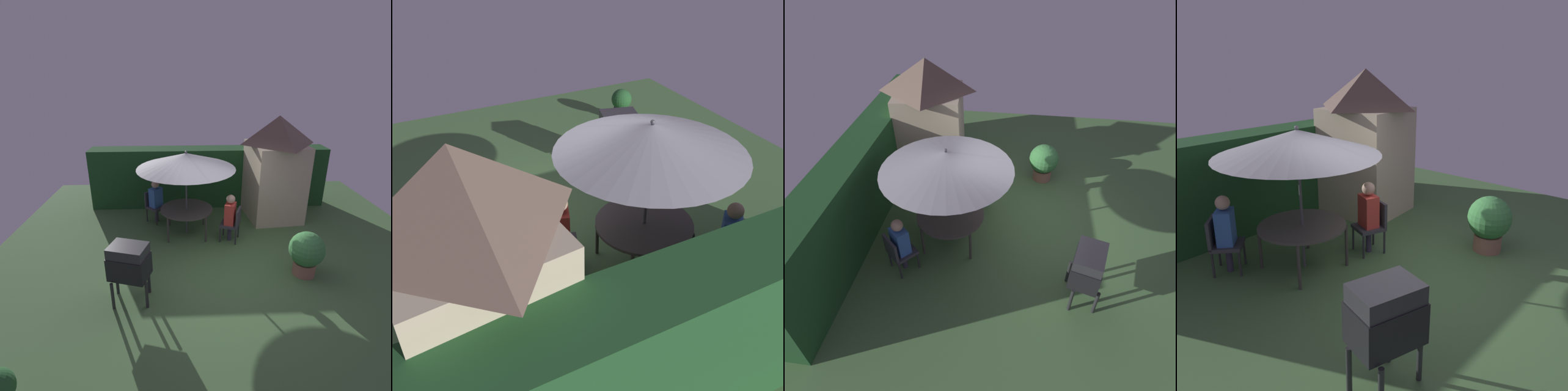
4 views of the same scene
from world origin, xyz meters
TOP-DOWN VIEW (x-y plane):
  - ground_plane at (0.00, 0.00)m, footprint 11.00×11.00m
  - hedge_backdrop at (0.00, 3.50)m, footprint 7.43×0.78m
  - garden_shed at (1.82, 2.44)m, footprint 1.69×1.80m
  - patio_table at (-0.75, 1.45)m, footprint 1.38×1.38m
  - patio_umbrella at (-0.75, 1.45)m, footprint 2.49×2.49m
  - bbq_grill at (-1.85, -1.16)m, footprint 0.81×0.67m
  - chair_near_shed at (0.42, 1.01)m, footprint 0.60×0.59m
  - chair_far_side at (-1.68, 2.28)m, footprint 0.65×0.65m
  - potted_plant_by_grill at (1.75, -0.48)m, footprint 0.75×0.75m
  - person_in_red at (0.34, 1.04)m, footprint 0.34×0.40m
  - person_in_blue at (-1.62, 2.23)m, footprint 0.41×0.41m

SIDE VIEW (x-z plane):
  - ground_plane at x=0.00m, z-range 0.00..0.00m
  - chair_near_shed at x=0.42m, z-range 0.07..0.97m
  - chair_far_side at x=-1.68m, z-range 0.07..0.97m
  - potted_plant_by_grill at x=1.75m, z-range 0.06..1.04m
  - patio_table at x=-0.75m, z-range 0.32..1.06m
  - person_in_red at x=0.34m, z-range 0.15..1.41m
  - person_in_blue at x=-1.62m, z-range 0.15..1.41m
  - bbq_grill at x=-1.85m, z-range 0.25..1.45m
  - hedge_backdrop at x=0.00m, z-range 0.00..1.88m
  - garden_shed at x=1.82m, z-range 0.03..3.03m
  - patio_umbrella at x=-0.75m, z-range 0.89..3.18m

